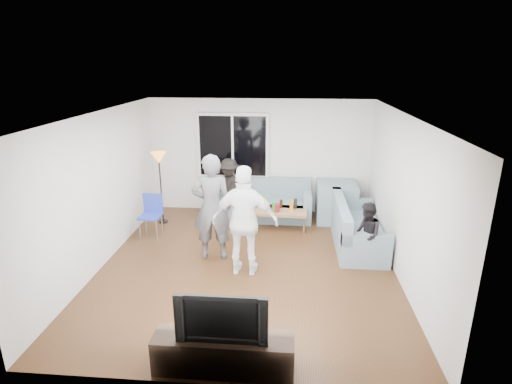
# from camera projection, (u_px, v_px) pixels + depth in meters

# --- Properties ---
(floor) EXTENTS (5.00, 5.50, 0.04)m
(floor) POSITION_uv_depth(u_px,v_px,m) (247.00, 266.00, 7.08)
(floor) COLOR #56351C
(floor) RESTS_ON ground
(ceiling) EXTENTS (5.00, 5.50, 0.04)m
(ceiling) POSITION_uv_depth(u_px,v_px,m) (246.00, 113.00, 6.26)
(ceiling) COLOR white
(ceiling) RESTS_ON ground
(wall_back) EXTENTS (5.00, 0.04, 2.60)m
(wall_back) POSITION_uv_depth(u_px,v_px,m) (260.00, 156.00, 9.29)
(wall_back) COLOR silver
(wall_back) RESTS_ON ground
(wall_front) EXTENTS (5.00, 0.04, 2.60)m
(wall_front) POSITION_uv_depth(u_px,v_px,m) (218.00, 282.00, 4.04)
(wall_front) COLOR silver
(wall_front) RESTS_ON ground
(wall_left) EXTENTS (0.04, 5.50, 2.60)m
(wall_left) POSITION_uv_depth(u_px,v_px,m) (99.00, 191.00, 6.87)
(wall_left) COLOR silver
(wall_left) RESTS_ON ground
(wall_right) EXTENTS (0.04, 5.50, 2.60)m
(wall_right) POSITION_uv_depth(u_px,v_px,m) (404.00, 199.00, 6.47)
(wall_right) COLOR silver
(wall_right) RESTS_ON ground
(window_frame) EXTENTS (1.62, 0.06, 1.47)m
(window_frame) POSITION_uv_depth(u_px,v_px,m) (233.00, 146.00, 9.18)
(window_frame) COLOR white
(window_frame) RESTS_ON wall_back
(window_glass) EXTENTS (1.50, 0.02, 1.35)m
(window_glass) POSITION_uv_depth(u_px,v_px,m) (233.00, 146.00, 9.15)
(window_glass) COLOR black
(window_glass) RESTS_ON window_frame
(window_mullion) EXTENTS (0.05, 0.03, 1.35)m
(window_mullion) POSITION_uv_depth(u_px,v_px,m) (233.00, 146.00, 9.14)
(window_mullion) COLOR white
(window_mullion) RESTS_ON window_frame
(radiator) EXTENTS (1.30, 0.12, 0.62)m
(radiator) POSITION_uv_depth(u_px,v_px,m) (234.00, 198.00, 9.53)
(radiator) COLOR silver
(radiator) RESTS_ON floor
(potted_plant) EXTENTS (0.22, 0.20, 0.34)m
(potted_plant) POSITION_uv_depth(u_px,v_px,m) (242.00, 179.00, 9.34)
(potted_plant) COLOR #29672D
(potted_plant) RESTS_ON radiator
(vase) EXTENTS (0.15, 0.15, 0.16)m
(vase) POSITION_uv_depth(u_px,v_px,m) (223.00, 183.00, 9.40)
(vase) COLOR white
(vase) RESTS_ON radiator
(sofa_back_section) EXTENTS (2.30, 0.85, 0.85)m
(sofa_back_section) POSITION_uv_depth(u_px,v_px,m) (259.00, 200.00, 9.08)
(sofa_back_section) COLOR slate
(sofa_back_section) RESTS_ON floor
(sofa_right_section) EXTENTS (2.00, 0.85, 0.85)m
(sofa_right_section) POSITION_uv_depth(u_px,v_px,m) (358.00, 224.00, 7.74)
(sofa_right_section) COLOR slate
(sofa_right_section) RESTS_ON floor
(sofa_corner) EXTENTS (0.85, 0.85, 0.85)m
(sofa_corner) POSITION_uv_depth(u_px,v_px,m) (336.00, 202.00, 8.95)
(sofa_corner) COLOR slate
(sofa_corner) RESTS_ON floor
(cushion_yellow) EXTENTS (0.40, 0.35, 0.14)m
(cushion_yellow) POSITION_uv_depth(u_px,v_px,m) (233.00, 196.00, 9.09)
(cushion_yellow) COLOR gold
(cushion_yellow) RESTS_ON sofa_back_section
(cushion_red) EXTENTS (0.37, 0.32, 0.13)m
(cushion_red) POSITION_uv_depth(u_px,v_px,m) (239.00, 195.00, 9.15)
(cushion_red) COLOR maroon
(cushion_red) RESTS_ON sofa_back_section
(coffee_table) EXTENTS (1.12, 0.64, 0.40)m
(coffee_table) POSITION_uv_depth(u_px,v_px,m) (280.00, 218.00, 8.62)
(coffee_table) COLOR #A98152
(coffee_table) RESTS_ON floor
(pitcher) EXTENTS (0.17, 0.17, 0.17)m
(pitcher) POSITION_uv_depth(u_px,v_px,m) (276.00, 207.00, 8.43)
(pitcher) COLOR maroon
(pitcher) RESTS_ON coffee_table
(side_chair) EXTENTS (0.43, 0.43, 0.86)m
(side_chair) POSITION_uv_depth(u_px,v_px,m) (150.00, 217.00, 8.08)
(side_chair) COLOR #293CB3
(side_chair) RESTS_ON floor
(floor_lamp) EXTENTS (0.32, 0.32, 1.56)m
(floor_lamp) POSITION_uv_depth(u_px,v_px,m) (161.00, 188.00, 8.71)
(floor_lamp) COLOR orange
(floor_lamp) RESTS_ON floor
(player_left) EXTENTS (0.73, 0.51, 1.91)m
(player_left) POSITION_uv_depth(u_px,v_px,m) (212.00, 208.00, 7.07)
(player_left) COLOR #505055
(player_left) RESTS_ON floor
(player_right) EXTENTS (1.11, 0.52, 1.85)m
(player_right) POSITION_uv_depth(u_px,v_px,m) (245.00, 221.00, 6.55)
(player_right) COLOR white
(player_right) RESTS_ON floor
(spectator_right) EXTENTS (0.44, 0.56, 1.14)m
(spectator_right) POSITION_uv_depth(u_px,v_px,m) (366.00, 235.00, 6.90)
(spectator_right) COLOR black
(spectator_right) RESTS_ON floor
(spectator_back) EXTENTS (0.98, 0.75, 1.34)m
(spectator_back) POSITION_uv_depth(u_px,v_px,m) (229.00, 188.00, 9.09)
(spectator_back) COLOR black
(spectator_back) RESTS_ON floor
(tv_console) EXTENTS (1.60, 0.40, 0.44)m
(tv_console) POSITION_uv_depth(u_px,v_px,m) (224.00, 353.00, 4.63)
(tv_console) COLOR #322319
(tv_console) RESTS_ON floor
(television) EXTENTS (1.02, 0.13, 0.59)m
(television) POSITION_uv_depth(u_px,v_px,m) (223.00, 314.00, 4.47)
(television) COLOR black
(television) RESTS_ON tv_console
(bottle_c) EXTENTS (0.07, 0.07, 0.18)m
(bottle_c) POSITION_uv_depth(u_px,v_px,m) (281.00, 204.00, 8.63)
(bottle_c) COLOR #301C0A
(bottle_c) RESTS_ON coffee_table
(bottle_a) EXTENTS (0.07, 0.07, 0.22)m
(bottle_a) POSITION_uv_depth(u_px,v_px,m) (265.00, 203.00, 8.62)
(bottle_a) COLOR orange
(bottle_a) RESTS_ON coffee_table
(bottle_d) EXTENTS (0.07, 0.07, 0.24)m
(bottle_d) POSITION_uv_depth(u_px,v_px,m) (292.00, 205.00, 8.46)
(bottle_d) COLOR orange
(bottle_d) RESTS_ON coffee_table
(bottle_b) EXTENTS (0.08, 0.08, 0.21)m
(bottle_b) POSITION_uv_depth(u_px,v_px,m) (274.00, 207.00, 8.38)
(bottle_b) COLOR #1C971B
(bottle_b) RESTS_ON coffee_table
(bottle_e) EXTENTS (0.07, 0.07, 0.21)m
(bottle_e) POSITION_uv_depth(u_px,v_px,m) (295.00, 204.00, 8.59)
(bottle_e) COLOR black
(bottle_e) RESTS_ON coffee_table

